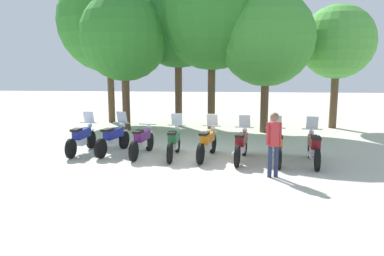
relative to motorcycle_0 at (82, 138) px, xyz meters
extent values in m
plane|color=#BCB7A8|center=(3.77, -0.34, -0.52)|extent=(80.00, 80.00, 0.00)
cylinder|color=black|center=(0.02, 0.73, -0.20)|extent=(0.12, 0.64, 0.64)
cylinder|color=black|center=(-0.02, -0.82, -0.20)|extent=(0.12, 0.64, 0.64)
cube|color=silver|center=(0.02, 0.73, 0.14)|extent=(0.13, 0.36, 0.04)
cube|color=navy|center=(0.00, 0.01, 0.15)|extent=(0.29, 0.96, 0.30)
cube|color=silver|center=(0.00, -0.04, -0.12)|extent=(0.23, 0.41, 0.24)
cube|color=black|center=(-0.01, -0.39, 0.34)|extent=(0.25, 0.45, 0.08)
cylinder|color=silver|center=(0.02, 0.64, 0.12)|extent=(0.06, 0.23, 0.64)
cylinder|color=silver|center=(0.02, 0.55, 0.45)|extent=(0.62, 0.05, 0.04)
sphere|color=silver|center=(0.02, 0.68, 0.33)|extent=(0.16, 0.16, 0.16)
cylinder|color=silver|center=(-0.17, -0.34, -0.18)|extent=(0.09, 0.70, 0.07)
cube|color=silver|center=(0.02, 0.61, 0.65)|extent=(0.36, 0.14, 0.39)
cylinder|color=black|center=(1.23, 0.82, -0.20)|extent=(0.22, 0.65, 0.64)
cylinder|color=black|center=(0.93, -0.70, -0.20)|extent=(0.22, 0.65, 0.64)
cube|color=silver|center=(1.23, 0.82, 0.14)|extent=(0.19, 0.38, 0.04)
cube|color=navy|center=(1.09, 0.10, 0.15)|extent=(0.44, 0.98, 0.30)
cube|color=silver|center=(1.08, 0.06, -0.12)|extent=(0.29, 0.44, 0.24)
cube|color=black|center=(1.01, -0.29, 0.34)|extent=(0.32, 0.48, 0.08)
cylinder|color=silver|center=(1.21, 0.73, 0.12)|extent=(0.09, 0.23, 0.64)
cylinder|color=silver|center=(1.20, 0.64, 0.45)|extent=(0.61, 0.16, 0.04)
sphere|color=silver|center=(1.22, 0.77, 0.33)|extent=(0.19, 0.19, 0.16)
cylinder|color=silver|center=(0.86, -0.21, -0.18)|extent=(0.21, 0.70, 0.07)
cube|color=silver|center=(1.21, 0.70, 0.65)|extent=(0.38, 0.20, 0.39)
cylinder|color=black|center=(2.23, 0.57, -0.20)|extent=(0.16, 0.65, 0.64)
cylinder|color=black|center=(2.08, -0.98, -0.20)|extent=(0.16, 0.65, 0.64)
cube|color=silver|center=(2.23, 0.57, 0.14)|extent=(0.15, 0.37, 0.04)
cube|color=#59196B|center=(2.16, -0.16, 0.15)|extent=(0.35, 0.97, 0.30)
cube|color=silver|center=(2.15, -0.21, -0.12)|extent=(0.26, 0.42, 0.24)
cube|color=black|center=(2.12, -0.55, 0.34)|extent=(0.28, 0.46, 0.08)
cylinder|color=silver|center=(2.22, 0.48, 0.12)|extent=(0.07, 0.23, 0.64)
cylinder|color=silver|center=(2.21, 0.39, 0.45)|extent=(0.62, 0.09, 0.04)
sphere|color=silver|center=(2.22, 0.52, 0.33)|extent=(0.17, 0.17, 0.16)
cylinder|color=silver|center=(1.97, -0.49, -0.18)|extent=(0.13, 0.70, 0.07)
cylinder|color=black|center=(3.23, 0.47, -0.20)|extent=(0.10, 0.64, 0.64)
cylinder|color=black|center=(3.23, -1.08, -0.20)|extent=(0.10, 0.64, 0.64)
cube|color=silver|center=(3.23, 0.47, 0.14)|extent=(0.12, 0.36, 0.04)
cube|color=#1E6033|center=(3.23, -0.25, 0.15)|extent=(0.26, 0.95, 0.30)
cube|color=silver|center=(3.23, -0.30, -0.12)|extent=(0.22, 0.40, 0.24)
cube|color=black|center=(3.23, -0.65, 0.34)|extent=(0.24, 0.44, 0.08)
cylinder|color=silver|center=(3.23, 0.38, 0.12)|extent=(0.05, 0.23, 0.64)
cylinder|color=silver|center=(3.23, 0.29, 0.45)|extent=(0.62, 0.04, 0.04)
sphere|color=silver|center=(3.23, 0.42, 0.33)|extent=(0.16, 0.16, 0.16)
cylinder|color=silver|center=(3.07, -0.60, -0.18)|extent=(0.07, 0.70, 0.07)
cube|color=silver|center=(3.23, 0.35, 0.65)|extent=(0.36, 0.13, 0.39)
cylinder|color=black|center=(4.45, 0.43, -0.20)|extent=(0.22, 0.65, 0.64)
cylinder|color=black|center=(4.16, -1.09, -0.20)|extent=(0.22, 0.65, 0.64)
cube|color=silver|center=(4.45, 0.43, 0.14)|extent=(0.19, 0.38, 0.04)
cube|color=orange|center=(4.32, -0.28, 0.15)|extent=(0.43, 0.98, 0.30)
cube|color=silver|center=(4.31, -0.33, -0.12)|extent=(0.29, 0.43, 0.24)
cube|color=black|center=(4.24, -0.67, 0.34)|extent=(0.32, 0.48, 0.08)
cylinder|color=silver|center=(4.44, 0.34, 0.12)|extent=(0.09, 0.23, 0.64)
cylinder|color=silver|center=(4.42, 0.25, 0.45)|extent=(0.62, 0.15, 0.04)
sphere|color=silver|center=(4.44, 0.38, 0.33)|extent=(0.19, 0.19, 0.16)
cylinder|color=silver|center=(4.10, -0.59, -0.18)|extent=(0.20, 0.70, 0.07)
cube|color=silver|center=(4.43, 0.31, 0.65)|extent=(0.38, 0.20, 0.39)
cylinder|color=black|center=(5.52, 0.23, -0.20)|extent=(0.21, 0.65, 0.64)
cylinder|color=black|center=(5.25, -1.29, -0.20)|extent=(0.21, 0.65, 0.64)
cube|color=silver|center=(5.52, 0.23, 0.14)|extent=(0.18, 0.38, 0.04)
cube|color=maroon|center=(5.39, -0.48, 0.15)|extent=(0.42, 0.98, 0.30)
cube|color=silver|center=(5.39, -0.53, -0.12)|extent=(0.29, 0.43, 0.24)
cube|color=black|center=(5.32, -0.87, 0.34)|extent=(0.31, 0.47, 0.08)
cylinder|color=silver|center=(5.50, 0.15, 0.12)|extent=(0.09, 0.23, 0.64)
cylinder|color=silver|center=(5.49, 0.06, 0.45)|extent=(0.62, 0.14, 0.04)
sphere|color=silver|center=(5.51, 0.18, 0.33)|extent=(0.19, 0.19, 0.16)
cylinder|color=silver|center=(5.18, -0.80, -0.18)|extent=(0.19, 0.70, 0.07)
cube|color=silver|center=(5.50, 0.12, 0.65)|extent=(0.38, 0.19, 0.39)
cylinder|color=black|center=(6.49, 0.21, -0.20)|extent=(0.12, 0.64, 0.64)
cylinder|color=black|center=(6.43, -1.34, -0.20)|extent=(0.12, 0.64, 0.64)
cube|color=silver|center=(6.49, 0.21, 0.14)|extent=(0.13, 0.36, 0.04)
cube|color=orange|center=(6.46, -0.52, 0.15)|extent=(0.29, 0.96, 0.30)
cube|color=silver|center=(6.46, -0.57, -0.12)|extent=(0.23, 0.41, 0.24)
cube|color=black|center=(6.45, -0.92, 0.34)|extent=(0.26, 0.45, 0.08)
cylinder|color=silver|center=(6.49, 0.12, 0.12)|extent=(0.06, 0.23, 0.64)
cylinder|color=silver|center=(6.48, 0.03, 0.45)|extent=(0.62, 0.06, 0.04)
sphere|color=silver|center=(6.49, 0.16, 0.33)|extent=(0.17, 0.17, 0.16)
cylinder|color=silver|center=(6.29, -0.86, -0.18)|extent=(0.10, 0.70, 0.07)
cube|color=silver|center=(6.49, 0.09, 0.65)|extent=(0.36, 0.15, 0.39)
cylinder|color=black|center=(7.61, 0.09, -0.20)|extent=(0.16, 0.65, 0.64)
cylinder|color=black|center=(7.47, -1.46, -0.20)|extent=(0.16, 0.65, 0.64)
cube|color=silver|center=(7.61, 0.09, 0.14)|extent=(0.15, 0.37, 0.04)
cube|color=maroon|center=(7.54, -0.63, 0.15)|extent=(0.35, 0.97, 0.30)
cube|color=silver|center=(7.54, -0.68, -0.12)|extent=(0.26, 0.42, 0.24)
cube|color=black|center=(7.51, -1.03, 0.34)|extent=(0.28, 0.46, 0.08)
cylinder|color=silver|center=(7.60, 0.00, 0.12)|extent=(0.07, 0.23, 0.64)
cylinder|color=silver|center=(7.59, -0.09, 0.45)|extent=(0.62, 0.09, 0.04)
sphere|color=silver|center=(7.61, 0.04, 0.33)|extent=(0.17, 0.17, 0.16)
cylinder|color=silver|center=(7.35, -0.97, -0.18)|extent=(0.13, 0.70, 0.07)
cube|color=silver|center=(7.60, -0.03, 0.65)|extent=(0.37, 0.16, 0.39)
cylinder|color=#232D4C|center=(6.08, -2.22, -0.10)|extent=(0.13, 0.13, 0.83)
cylinder|color=#232D4C|center=(6.25, -2.19, -0.10)|extent=(0.13, 0.13, 0.83)
cube|color=#B22D33|center=(6.17, -2.21, 0.63)|extent=(0.25, 0.23, 0.62)
cylinder|color=#B22D33|center=(6.01, -2.23, 0.64)|extent=(0.09, 0.09, 0.59)
cylinder|color=#B22D33|center=(6.32, -2.18, 0.64)|extent=(0.09, 0.09, 0.59)
sphere|color=brown|center=(6.17, -2.21, 1.08)|extent=(0.26, 0.26, 0.23)
cylinder|color=brown|center=(-1.52, 7.52, 1.24)|extent=(0.36, 0.36, 3.50)
sphere|color=#2D7A28|center=(-1.52, 7.52, 4.86)|extent=(5.34, 5.34, 5.34)
cylinder|color=brown|center=(0.09, 4.94, 0.95)|extent=(0.36, 0.36, 2.94)
sphere|color=#2D7A28|center=(0.09, 4.94, 3.85)|extent=(4.08, 4.08, 4.08)
cylinder|color=brown|center=(2.38, 6.51, 1.30)|extent=(0.36, 0.36, 3.64)
sphere|color=#236623|center=(2.38, 6.51, 4.74)|extent=(4.62, 4.62, 4.62)
cylinder|color=brown|center=(4.10, 5.78, 1.29)|extent=(0.36, 0.36, 3.62)
sphere|color=#2D7A28|center=(4.10, 5.78, 4.92)|extent=(5.21, 5.21, 5.21)
cylinder|color=brown|center=(6.57, 5.06, 0.85)|extent=(0.36, 0.36, 2.73)
sphere|color=#3D8E33|center=(6.57, 5.06, 3.71)|extent=(4.26, 4.26, 4.26)
cylinder|color=brown|center=(10.09, 6.73, 0.96)|extent=(0.36, 0.36, 2.95)
sphere|color=#4C9E3D|center=(10.09, 6.73, 3.67)|extent=(3.53, 3.53, 3.53)
camera|label=1|loc=(5.04, -11.39, 2.20)|focal=33.13mm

